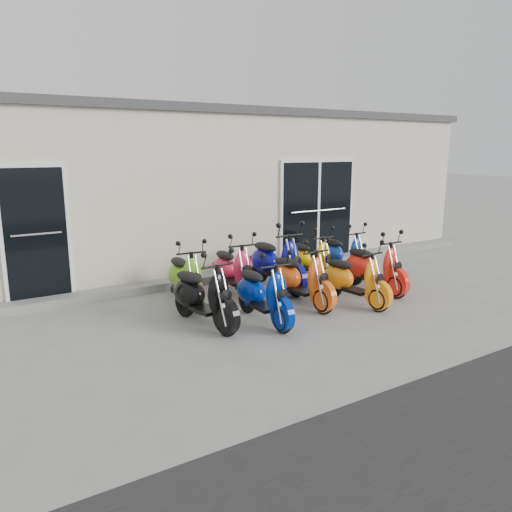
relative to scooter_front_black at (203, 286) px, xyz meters
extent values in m
plane|color=gray|center=(1.38, 0.14, -0.60)|extent=(80.00, 80.00, 0.00)
cube|color=beige|center=(1.38, 5.34, 1.00)|extent=(14.00, 6.00, 3.20)
cube|color=#3F3F42|center=(1.38, 5.34, 2.68)|extent=(14.20, 6.20, 0.16)
cube|color=gray|center=(1.38, 2.16, -0.53)|extent=(14.00, 0.40, 0.15)
cube|color=black|center=(-1.82, 2.31, 0.66)|extent=(1.07, 0.08, 2.22)
cube|color=black|center=(3.98, 2.31, 0.66)|extent=(2.02, 0.08, 2.22)
camera|label=1|loc=(-3.04, -6.26, 1.94)|focal=35.00mm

